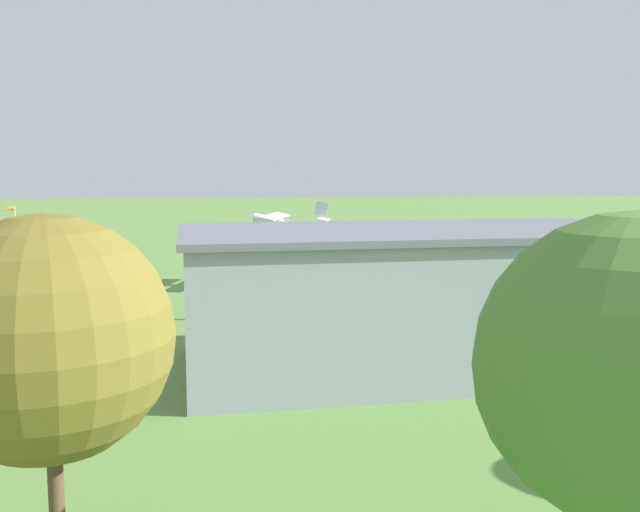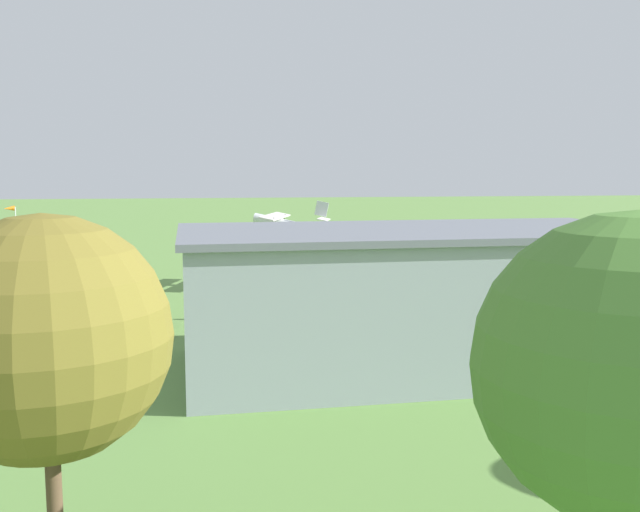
# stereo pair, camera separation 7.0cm
# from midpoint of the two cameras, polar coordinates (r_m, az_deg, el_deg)

# --- Properties ---
(ground_plane) EXTENTS (400.00, 400.00, 0.00)m
(ground_plane) POSITION_cam_midpoint_polar(r_m,az_deg,el_deg) (72.40, -0.95, -1.55)
(ground_plane) COLOR #608C42
(hangar) EXTENTS (25.64, 13.07, 7.65)m
(hangar) POSITION_cam_midpoint_polar(r_m,az_deg,el_deg) (38.84, 7.70, -3.38)
(hangar) COLOR #99A3AD
(hangar) RESTS_ON ground_plane
(biplane) EXTENTS (7.78, 7.73, 3.94)m
(biplane) POSITION_cam_midpoint_polar(r_m,az_deg,el_deg) (64.37, -2.67, 2.56)
(biplane) COLOR silver
(car_blue) EXTENTS (2.11, 4.68, 1.60)m
(car_blue) POSITION_cam_midpoint_polar(r_m,az_deg,el_deg) (54.10, 15.48, -3.85)
(car_blue) COLOR #23389E
(car_blue) RESTS_ON ground_plane
(car_grey) EXTENTS (2.00, 4.50, 1.61)m
(car_grey) POSITION_cam_midpoint_polar(r_m,az_deg,el_deg) (48.27, -13.26, -5.08)
(car_grey) COLOR slate
(car_grey) RESTS_ON ground_plane
(car_white) EXTENTS (2.07, 4.02, 1.70)m
(car_white) POSITION_cam_midpoint_polar(r_m,az_deg,el_deg) (50.86, -21.59, -4.74)
(car_white) COLOR white
(car_white) RESTS_ON ground_plane
(person_near_hangar_door) EXTENTS (0.44, 0.44, 1.57)m
(person_near_hangar_door) POSITION_cam_midpoint_polar(r_m,az_deg,el_deg) (48.65, -7.09, -4.92)
(person_near_hangar_door) COLOR beige
(person_near_hangar_door) RESTS_ON ground_plane
(person_watching_takeoff) EXTENTS (0.53, 0.53, 1.53)m
(person_watching_takeoff) POSITION_cam_midpoint_polar(r_m,az_deg,el_deg) (55.15, 6.08, -3.51)
(person_watching_takeoff) COLOR #72338C
(person_watching_takeoff) RESTS_ON ground_plane
(person_beside_truck) EXTENTS (0.48, 0.48, 1.59)m
(person_beside_truck) POSITION_cam_midpoint_polar(r_m,az_deg,el_deg) (58.89, 14.46, -2.99)
(person_beside_truck) COLOR #3F3F47
(person_beside_truck) RESTS_ON ground_plane
(person_at_fence_line) EXTENTS (0.49, 0.49, 1.55)m
(person_at_fence_line) POSITION_cam_midpoint_polar(r_m,az_deg,el_deg) (51.46, -9.10, -4.31)
(person_at_fence_line) COLOR #B23333
(person_at_fence_line) RESTS_ON ground_plane
(person_walking_on_apron) EXTENTS (0.50, 0.50, 1.66)m
(person_walking_on_apron) POSITION_cam_midpoint_polar(r_m,az_deg,el_deg) (53.31, 8.07, -3.83)
(person_walking_on_apron) COLOR #33723F
(person_walking_on_apron) RESTS_ON ground_plane
(tree_behind_hangar_right) EXTENTS (6.92, 6.92, 9.98)m
(tree_behind_hangar_right) POSITION_cam_midpoint_polar(r_m,az_deg,el_deg) (16.90, 24.02, -8.36)
(tree_behind_hangar_right) COLOR brown
(tree_behind_hangar_right) RESTS_ON ground_plane
(tree_behind_hangar_left) EXTENTS (5.68, 5.68, 9.87)m
(tree_behind_hangar_left) POSITION_cam_midpoint_polar(r_m,az_deg,el_deg) (17.15, -21.20, -6.28)
(tree_behind_hangar_left) COLOR brown
(tree_behind_hangar_left) RESTS_ON ground_plane
(windsock) EXTENTS (1.43, 1.34, 6.55)m
(windsock) POSITION_cam_midpoint_polar(r_m,az_deg,el_deg) (90.60, -23.84, 3.24)
(windsock) COLOR silver
(windsock) RESTS_ON ground_plane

